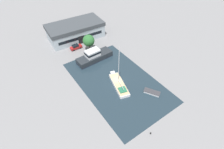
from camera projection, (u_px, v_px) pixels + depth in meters
ground_plane at (117, 82)px, 53.90m from camera, size 440.00×440.00×0.00m
water_canal at (117, 82)px, 53.90m from camera, size 20.80×34.32×0.01m
warehouse_building at (75, 31)px, 70.63m from camera, size 22.59×12.63×6.20m
quay_tree_near_building at (89, 41)px, 62.83m from camera, size 4.30×4.30×6.54m
parked_car at (76, 47)px, 66.08m from camera, size 4.49×1.89×1.78m
sailboat_moored at (119, 84)px, 52.16m from camera, size 5.44×11.09×13.62m
motor_cruiser at (94, 56)px, 60.81m from camera, size 13.08×4.73×4.18m
small_dinghy at (152, 92)px, 50.28m from camera, size 3.89×4.90×0.65m
mooring_bollard at (151, 133)px, 41.04m from camera, size 0.32×0.32×0.61m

